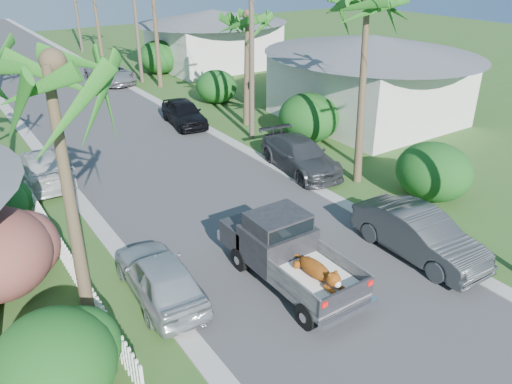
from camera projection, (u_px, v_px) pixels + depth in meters
ground at (342, 303)px, 14.20m from camera, size 120.00×120.00×0.00m
road at (80, 103)px, 32.79m from camera, size 8.00×100.00×0.02m
curb_left at (10, 113)px, 30.61m from camera, size 0.60×100.00×0.06m
curb_right at (142, 93)px, 34.95m from camera, size 0.60×100.00×0.06m
pickup_truck at (283, 248)px, 14.94m from camera, size 1.98×5.12×2.06m
parked_car_rn at (419, 235)px, 16.13m from camera, size 1.71×4.71×1.54m
parked_car_rm at (300, 155)px, 22.49m from camera, size 2.58×5.12×1.43m
parked_car_rf at (184, 113)px, 28.33m from camera, size 2.24×4.41×1.44m
parked_car_rd at (111, 73)px, 37.28m from camera, size 2.80×5.37×1.45m
parked_car_ln at (160, 277)px, 14.17m from camera, size 1.92×4.22×1.41m
parked_car_lf at (42, 167)px, 21.28m from camera, size 2.04×4.87×1.40m
palm_l_a at (45, 65)px, 10.27m from camera, size 4.40×4.40×8.20m
palm_r_b at (246, 16)px, 26.08m from camera, size 4.40×4.40×7.20m
shrub_l_a at (55, 363)px, 10.68m from camera, size 2.60×2.86×2.20m
shrub_r_a at (434, 172)px, 19.77m from camera, size 2.80×3.08×2.30m
shrub_r_b at (309, 118)px, 25.78m from camera, size 3.00×3.30×2.50m
shrub_r_c at (216, 87)px, 32.40m from camera, size 2.60×2.86×2.10m
shrub_r_d at (159, 57)px, 39.98m from camera, size 3.20×3.52×2.60m
picket_fence at (71, 265)px, 15.04m from camera, size 0.10×11.00×1.00m
house_right_near at (368, 82)px, 28.72m from camera, size 8.00×9.00×4.80m
house_right_far at (213, 41)px, 42.15m from camera, size 9.00×8.00×4.60m
utility_pole_b at (252, 50)px, 24.68m from camera, size 1.60×0.26×9.00m
utility_pole_c at (136, 19)px, 35.84m from camera, size 1.60×0.26×9.00m
utility_pole_d at (75, 2)px, 46.99m from camera, size 1.60×0.26×9.00m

